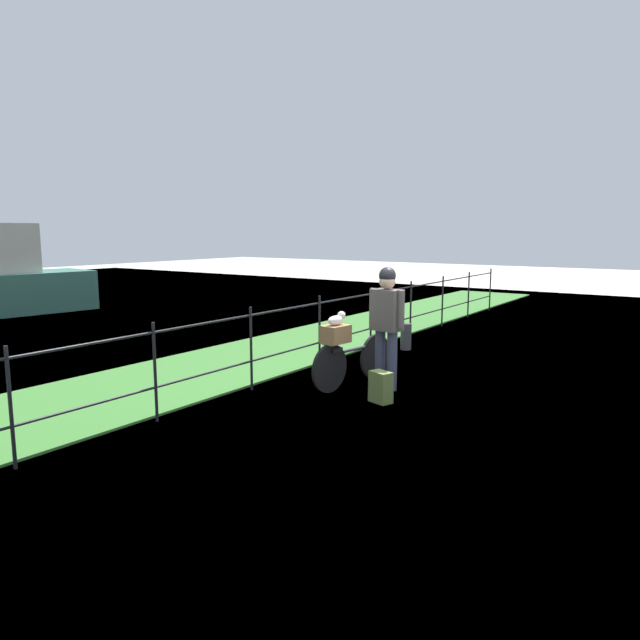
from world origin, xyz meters
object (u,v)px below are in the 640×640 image
Objects in this scene: cyclist_person at (387,317)px; backpack_on_paving at (381,387)px; bicycle_main at (353,361)px; terrier_dog at (337,319)px; mooring_bollard at (406,337)px; wooden_crate at (336,334)px.

cyclist_person reaches higher than backpack_on_paving.
terrier_dog reaches higher than bicycle_main.
bicycle_main is 0.81m from cyclist_person.
terrier_dog is at bearing 131.07° from cyclist_person.
cyclist_person is 3.49× the size of mooring_bollard.
wooden_crate reaches higher than backpack_on_paving.
wooden_crate is 1.15× the size of terrier_dog.
wooden_crate is (-0.37, 0.05, 0.43)m from bicycle_main.
backpack_on_paving is (-0.61, -0.26, -0.80)m from cyclist_person.
bicycle_main is at bearing -16.12° from backpack_on_paving.
cyclist_person is at bearing -47.60° from wooden_crate.
terrier_dog is 0.19× the size of cyclist_person.
bicycle_main is at bearing -7.74° from wooden_crate.
bicycle_main is 0.57m from wooden_crate.
cyclist_person reaches higher than wooden_crate.
mooring_bollard is (3.06, 0.47, -0.74)m from terrier_dog.
mooring_bollard is (2.72, 0.52, -0.11)m from bicycle_main.
wooden_crate is at bearing 172.26° from bicycle_main.
cyclist_person reaches higher than terrier_dog.
wooden_crate is 3.17m from mooring_bollard.
wooden_crate reaches higher than bicycle_main.
wooden_crate is at bearing 132.40° from cyclist_person.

